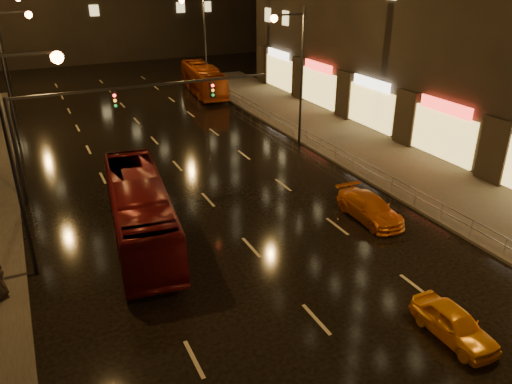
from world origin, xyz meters
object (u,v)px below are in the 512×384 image
(bus_curb, at_px, (203,80))
(taxi_near, at_px, (454,324))
(bus_red, at_px, (140,210))
(taxi_far, at_px, (370,208))

(bus_curb, bearing_deg, taxi_near, -90.77)
(bus_red, height_order, taxi_near, bus_red)
(bus_red, relative_size, taxi_far, 2.49)
(bus_curb, xyz_separation_m, taxi_near, (-4.87, -40.05, -0.90))
(bus_red, relative_size, bus_curb, 1.03)
(taxi_far, bearing_deg, taxi_near, -108.04)
(bus_curb, relative_size, taxi_near, 3.05)
(bus_curb, height_order, taxi_far, bus_curb)
(taxi_near, distance_m, taxi_far, 9.50)
(bus_curb, bearing_deg, taxi_far, -87.21)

